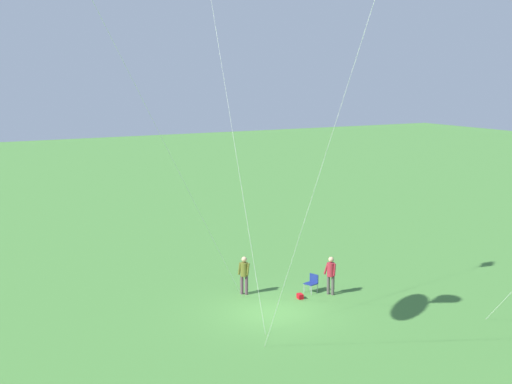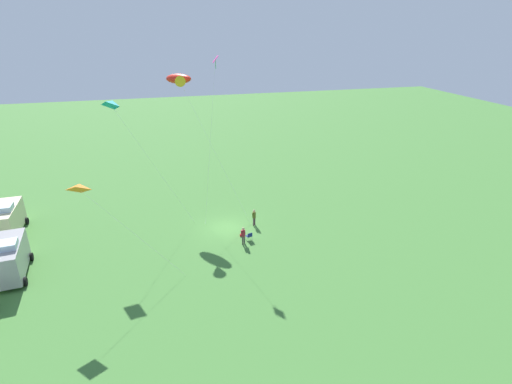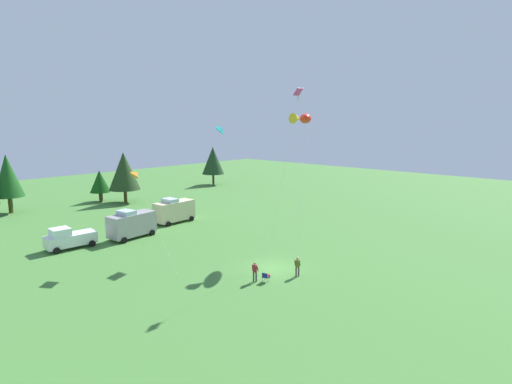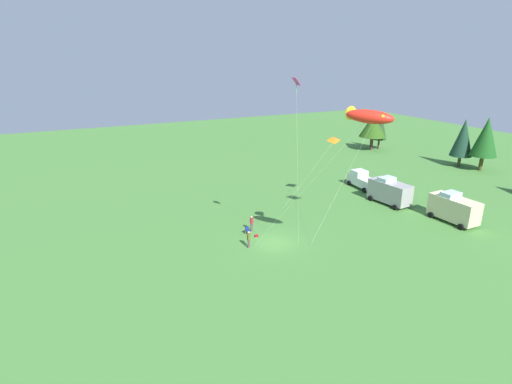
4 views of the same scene
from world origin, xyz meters
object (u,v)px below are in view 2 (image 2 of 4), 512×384
(kite_large_fish, at_px, (179,79))
(person_spectator, at_px, (243,234))
(van_camper_beige, at_px, (6,219))
(kite_delta_orange, at_px, (80,187))
(person_kite_flyer, at_px, (254,216))
(folding_chair, at_px, (249,236))
(kite_diamond_rainbow, at_px, (215,69))
(backpack_on_grass, at_px, (242,235))
(van_motorhome_grey, at_px, (8,258))
(kite_delta_teal, at_px, (113,104))

(kite_large_fish, bearing_deg, person_spectator, -161.55)
(van_camper_beige, relative_size, kite_delta_orange, 0.63)
(van_camper_beige, height_order, kite_large_fish, kite_large_fish)
(person_kite_flyer, distance_m, kite_large_fish, 16.30)
(folding_chair, bearing_deg, kite_large_fish, 5.75)
(folding_chair, relative_size, van_camper_beige, 0.15)
(person_spectator, height_order, kite_large_fish, kite_large_fish)
(kite_diamond_rainbow, bearing_deg, kite_delta_orange, 130.00)
(kite_large_fish, xyz_separation_m, kite_diamond_rainbow, (-5.25, -3.00, 1.49))
(backpack_on_grass, bearing_deg, person_spectator, 173.95)
(person_spectator, height_order, kite_delta_orange, kite_delta_orange)
(person_kite_flyer, xyz_separation_m, kite_large_fish, (8.56, 5.88, 12.57))
(folding_chair, xyz_separation_m, van_motorhome_grey, (-0.57, 20.04, 1.16))
(van_motorhome_grey, height_order, kite_diamond_rainbow, kite_diamond_rainbow)
(backpack_on_grass, xyz_separation_m, kite_diamond_rainbow, (5.18, 1.14, 14.96))
(backpack_on_grass, bearing_deg, kite_diamond_rainbow, 12.45)
(folding_chair, height_order, kite_diamond_rainbow, kite_diamond_rainbow)
(person_kite_flyer, bearing_deg, kite_delta_teal, 33.33)
(kite_large_fish, bearing_deg, kite_diamond_rainbow, -150.26)
(folding_chair, xyz_separation_m, kite_diamond_rainbow, (6.16, 1.68, 14.59))
(backpack_on_grass, bearing_deg, folding_chair, -151.32)
(person_spectator, xyz_separation_m, kite_delta_orange, (-3.00, 12.54, 7.23))
(kite_large_fish, relative_size, kite_delta_teal, 1.10)
(person_kite_flyer, xyz_separation_m, person_spectator, (-3.38, 1.90, 0.00))
(kite_diamond_rainbow, bearing_deg, backpack_on_grass, -167.55)
(kite_diamond_rainbow, bearing_deg, van_motorhome_grey, 110.11)
(kite_delta_teal, height_order, kite_diamond_rainbow, kite_diamond_rainbow)
(kite_delta_teal, bearing_deg, van_camper_beige, 82.14)
(kite_delta_teal, xyz_separation_m, kite_diamond_rainbow, (0.66, -9.32, 2.67))
(kite_diamond_rainbow, bearing_deg, kite_large_fish, 29.74)
(person_spectator, distance_m, kite_delta_teal, 16.50)
(backpack_on_grass, bearing_deg, kite_delta_teal, 66.63)
(van_motorhome_grey, xyz_separation_m, kite_diamond_rainbow, (6.72, -18.36, 13.43))
(van_camper_beige, bearing_deg, kite_delta_orange, 38.52)
(kite_delta_orange, bearing_deg, kite_delta_teal, -13.87)
(person_spectator, bearing_deg, backpack_on_grass, -38.58)
(van_motorhome_grey, height_order, kite_delta_orange, kite_delta_orange)
(person_spectator, distance_m, kite_delta_orange, 14.78)
(kite_diamond_rainbow, bearing_deg, folding_chair, -164.75)
(person_spectator, height_order, backpack_on_grass, person_spectator)
(person_kite_flyer, xyz_separation_m, backpack_on_grass, (-1.87, 1.74, -0.91))
(folding_chair, height_order, van_motorhome_grey, van_motorhome_grey)
(person_spectator, relative_size, kite_delta_teal, 0.13)
(van_camper_beige, bearing_deg, backpack_on_grass, 72.33)
(backpack_on_grass, distance_m, kite_delta_orange, 15.74)
(kite_large_fish, bearing_deg, van_camper_beige, 103.83)
(kite_large_fish, xyz_separation_m, kite_delta_orange, (-14.94, 8.55, -5.34))
(kite_delta_orange, bearing_deg, van_camper_beige, 40.58)
(van_camper_beige, bearing_deg, person_kite_flyer, 77.78)
(folding_chair, xyz_separation_m, kite_large_fish, (11.40, 4.68, 13.10))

